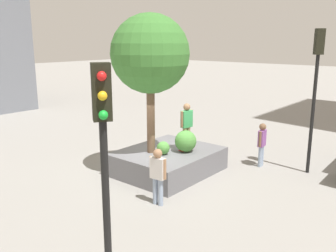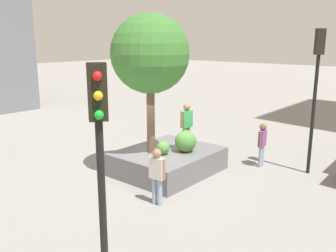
# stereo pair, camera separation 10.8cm
# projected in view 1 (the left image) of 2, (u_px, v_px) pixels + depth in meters

# --- Properties ---
(ground_plane) EXTENTS (120.00, 120.00, 0.00)m
(ground_plane) POSITION_uv_depth(u_px,v_px,m) (160.00, 173.00, 13.16)
(ground_plane) COLOR gray
(planter_ledge) EXTENTS (3.48, 2.88, 0.81)m
(planter_ledge) POSITION_uv_depth(u_px,v_px,m) (168.00, 161.00, 13.15)
(planter_ledge) COLOR slate
(planter_ledge) RESTS_ON ground
(plaza_tree) EXTENTS (2.65, 2.65, 4.73)m
(plaza_tree) POSITION_uv_depth(u_px,v_px,m) (150.00, 54.00, 12.10)
(plaza_tree) COLOR brown
(plaza_tree) RESTS_ON planter_ledge
(boxwood_shrub) EXTENTS (0.76, 0.76, 0.76)m
(boxwood_shrub) POSITION_uv_depth(u_px,v_px,m) (186.00, 141.00, 12.86)
(boxwood_shrub) COLOR #4C8C3D
(boxwood_shrub) RESTS_ON planter_ledge
(hedge_clump) EXTENTS (0.45, 0.45, 0.45)m
(hedge_clump) POSITION_uv_depth(u_px,v_px,m) (163.00, 148.00, 12.57)
(hedge_clump) COLOR #4C8C3D
(hedge_clump) RESTS_ON planter_ledge
(skateboard) EXTENTS (0.82, 0.33, 0.07)m
(skateboard) POSITION_uv_depth(u_px,v_px,m) (186.00, 148.00, 13.11)
(skateboard) COLOR #A51E1E
(skateboard) RESTS_ON planter_ledge
(skateboarder) EXTENTS (0.55, 0.25, 1.62)m
(skateboarder) POSITION_uv_depth(u_px,v_px,m) (187.00, 123.00, 12.89)
(skateboarder) COLOR #847056
(skateboarder) RESTS_ON skateboard
(traffic_light_corner) EXTENTS (0.37, 0.37, 4.35)m
(traffic_light_corner) POSITION_uv_depth(u_px,v_px,m) (104.00, 154.00, 5.54)
(traffic_light_corner) COLOR black
(traffic_light_corner) RESTS_ON ground
(traffic_light_median) EXTENTS (0.37, 0.37, 5.03)m
(traffic_light_median) POSITION_uv_depth(u_px,v_px,m) (316.00, 78.00, 12.41)
(traffic_light_median) COLOR black
(traffic_light_median) RESTS_ON ground
(bystander_watching) EXTENTS (0.26, 0.57, 1.68)m
(bystander_watching) POSITION_uv_depth(u_px,v_px,m) (158.00, 173.00, 10.40)
(bystander_watching) COLOR #8C9EB7
(bystander_watching) RESTS_ON ground
(passerby_with_bag) EXTENTS (0.56, 0.26, 1.65)m
(passerby_with_bag) POSITION_uv_depth(u_px,v_px,m) (262.00, 142.00, 13.64)
(passerby_with_bag) COLOR #8C9EB7
(passerby_with_bag) RESTS_ON ground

